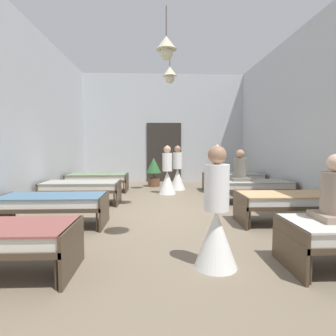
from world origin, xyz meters
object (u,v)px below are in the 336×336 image
at_px(bed_left_row_2, 81,187).
at_px(bed_left_row_1, 53,203).
at_px(patient_seated_primary, 240,169).
at_px(bed_right_row_2, 254,186).
at_px(bed_right_row_3, 233,177).
at_px(bed_right_row_1, 289,201).
at_px(nurse_near_aisle, 178,174).
at_px(bed_left_row_3, 98,178).
at_px(patient_seated_secondary, 335,196).
at_px(nurse_far_aisle, 167,177).
at_px(nurse_mid_aisle, 216,224).
at_px(potted_plant, 154,170).

bearing_deg(bed_left_row_2, bed_left_row_1, -90.00).
bearing_deg(bed_left_row_2, patient_seated_primary, 0.77).
height_order(bed_right_row_2, bed_right_row_3, same).
height_order(bed_right_row_1, nurse_near_aisle, nurse_near_aisle).
bearing_deg(nurse_near_aisle, patient_seated_primary, 83.49).
height_order(bed_left_row_3, patient_seated_secondary, patient_seated_secondary).
distance_m(bed_right_row_1, bed_right_row_3, 3.80).
height_order(bed_left_row_3, bed_right_row_3, same).
bearing_deg(bed_left_row_2, nurse_far_aisle, 32.47).
relative_size(bed_right_row_3, nurse_mid_aisle, 1.28).
xyz_separation_m(bed_left_row_3, patient_seated_secondary, (4.04, -5.62, 0.43)).
bearing_deg(bed_right_row_1, nurse_mid_aisle, -134.79).
distance_m(nurse_near_aisle, nurse_mid_aisle, 5.91).
xyz_separation_m(bed_left_row_2, patient_seated_secondary, (4.04, -3.72, 0.43)).
xyz_separation_m(bed_left_row_1, nurse_near_aisle, (2.59, 4.12, 0.09)).
distance_m(bed_left_row_2, patient_seated_secondary, 5.51).
relative_size(nurse_near_aisle, potted_plant, 1.42).
xyz_separation_m(bed_right_row_2, nurse_far_aisle, (-2.17, 1.41, 0.09)).
bearing_deg(bed_left_row_2, nurse_near_aisle, 40.57).
bearing_deg(nurse_near_aisle, nurse_mid_aisle, 49.91).
height_order(nurse_near_aisle, patient_seated_secondary, nurse_near_aisle).
distance_m(bed_left_row_3, nurse_far_aisle, 2.27).
bearing_deg(bed_right_row_1, bed_right_row_3, 90.00).
bearing_deg(bed_right_row_2, bed_right_row_3, 90.00).
bearing_deg(nurse_far_aisle, nurse_mid_aisle, -137.58).
bearing_deg(bed_right_row_3, bed_right_row_1, -90.00).
bearing_deg(potted_plant, bed_right_row_2, -48.88).
bearing_deg(bed_left_row_3, patient_seated_primary, -24.57).
bearing_deg(potted_plant, bed_left_row_3, -148.82).
relative_size(bed_left_row_2, potted_plant, 1.81).
bearing_deg(nurse_near_aisle, potted_plant, -83.63).
bearing_deg(nurse_far_aisle, bed_left_row_1, -175.77).
xyz_separation_m(bed_right_row_2, bed_right_row_3, (0.00, 1.90, 0.00)).
xyz_separation_m(bed_right_row_2, nurse_near_aisle, (-1.80, 2.22, 0.09)).
bearing_deg(patient_seated_secondary, bed_right_row_1, 79.14).
bearing_deg(bed_right_row_3, nurse_mid_aisle, -107.65).
bearing_deg(bed_left_row_1, bed_left_row_2, 90.00).
relative_size(bed_left_row_3, patient_seated_secondary, 2.38).
distance_m(bed_left_row_2, patient_seated_primary, 4.06).
bearing_deg(bed_left_row_3, bed_right_row_3, 0.00).
relative_size(bed_right_row_1, bed_left_row_3, 1.00).
relative_size(nurse_far_aisle, potted_plant, 1.42).
bearing_deg(bed_right_row_3, patient_seated_secondary, -93.56).
distance_m(bed_left_row_2, bed_left_row_3, 1.90).
height_order(bed_right_row_3, nurse_mid_aisle, nurse_mid_aisle).
bearing_deg(bed_right_row_1, bed_left_row_1, 180.00).
xyz_separation_m(bed_right_row_2, patient_seated_secondary, (-0.35, -3.72, 0.43)).
height_order(bed_right_row_1, patient_seated_secondary, patient_seated_secondary).
height_order(bed_right_row_2, patient_seated_secondary, patient_seated_secondary).
bearing_deg(bed_right_row_3, bed_left_row_1, -139.10).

